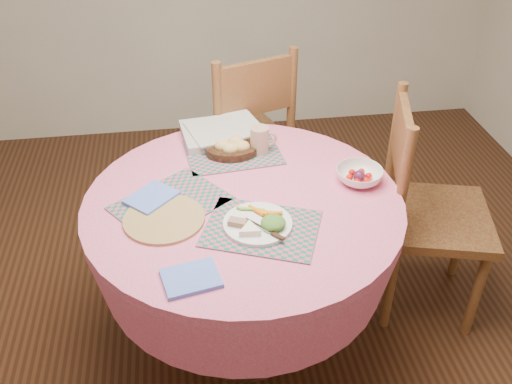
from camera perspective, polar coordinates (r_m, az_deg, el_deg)
ground at (r=2.71m, az=-1.08°, el=-13.74°), size 4.00×4.00×0.00m
dining_table at (r=2.32m, az=-1.23°, el=-4.65°), size 1.24×1.24×0.75m
chair_right at (r=2.61m, az=16.55°, el=-1.53°), size 0.57×0.58×1.04m
chair_back at (r=3.02m, az=-1.29°, el=5.60°), size 0.61×0.60×1.05m
placemat_front at (r=2.05m, az=0.56°, el=-3.66°), size 0.48×0.43×0.01m
placemat_left at (r=2.20m, az=-8.50°, el=-1.12°), size 0.50×0.48×0.01m
placemat_back at (r=2.49m, az=-2.32°, el=3.98°), size 0.43×0.34×0.01m
wicker_trivet at (r=2.12m, az=-9.18°, el=-2.66°), size 0.30×0.30×0.01m
napkin_near at (r=1.86m, az=-6.51°, el=-8.56°), size 0.20×0.17×0.01m
napkin_far at (r=2.22m, az=-10.41°, el=-0.56°), size 0.23×0.23×0.01m
dinner_plate at (r=2.05m, az=0.41°, el=-3.07°), size 0.25×0.25×0.05m
bread_bowl at (r=2.46m, az=-2.39°, el=4.48°), size 0.23×0.23×0.08m
latte_mug at (r=2.46m, az=0.42°, el=5.26°), size 0.12×0.08×0.12m
fruit_bowl at (r=2.32m, az=10.29°, el=1.63°), size 0.20×0.20×0.06m
newspaper_stack at (r=2.60m, az=-3.48°, el=6.04°), size 0.39×0.33×0.04m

